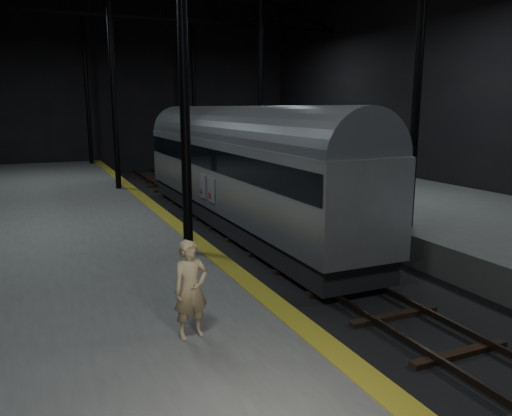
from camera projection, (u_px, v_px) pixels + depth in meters
ground at (256, 238)px, 18.91m from camera, size 44.00×44.00×0.00m
platform_left at (41, 248)px, 15.83m from camera, size 9.00×43.80×1.00m
platform_right at (413, 209)px, 21.80m from camera, size 9.00×43.80×1.00m
tactile_strip at (171, 220)px, 17.42m from camera, size 0.50×43.80×0.01m
track at (256, 237)px, 18.90m from camera, size 2.40×43.00×0.24m
train at (235, 162)px, 20.26m from camera, size 2.71×18.06×4.83m
woman at (191, 289)px, 8.44m from camera, size 0.67×0.49×1.71m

